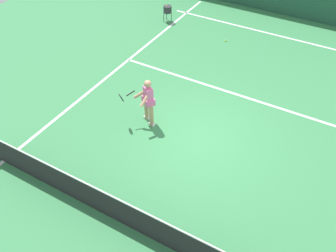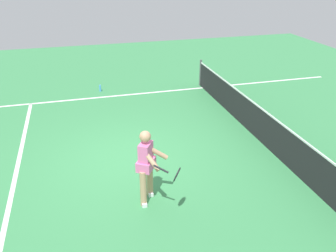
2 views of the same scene
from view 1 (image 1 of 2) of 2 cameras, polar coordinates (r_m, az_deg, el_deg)
name	(u,v)px [view 1 (image 1 of 2)]	position (r m, az deg, el deg)	size (l,w,h in m)	color
ground_plane	(201,137)	(11.12, 5.10, -1.75)	(25.45, 25.45, 0.00)	#38844C
baseline_marking	(277,35)	(16.90, 16.33, 13.22)	(9.70, 0.10, 0.01)	white
service_line_marking	(234,93)	(12.94, 10.03, 4.94)	(8.70, 0.10, 0.01)	white
sideline_right_marking	(87,94)	(13.04, -12.35, 4.87)	(0.10, 17.58, 0.01)	white
court_net	(132,217)	(8.72, -5.51, -13.77)	(9.38, 0.08, 0.99)	#4C4C51
tennis_player	(147,100)	(11.08, -3.18, 3.95)	(1.08, 0.77, 1.55)	tan
tennis_ball_near	(226,41)	(15.96, 8.83, 12.81)	(0.07, 0.07, 0.07)	#D1E533
ball_hopper	(167,9)	(17.23, -0.08, 17.45)	(0.36, 0.36, 0.74)	#333338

